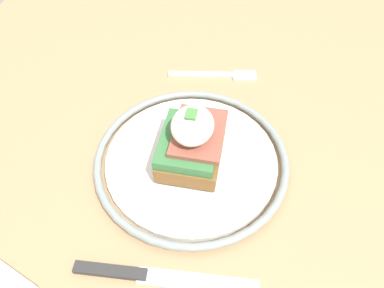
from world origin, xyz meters
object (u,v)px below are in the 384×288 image
(sandwich, at_px, (192,139))
(plate, at_px, (192,157))
(fork, at_px, (218,75))
(knife, at_px, (150,276))

(sandwich, bearing_deg, plate, -63.94)
(plate, bearing_deg, fork, 177.22)
(plate, relative_size, sandwich, 2.65)
(plate, relative_size, fork, 1.78)
(knife, bearing_deg, sandwich, 174.47)
(sandwich, height_order, fork, sandwich)
(fork, bearing_deg, plate, -2.78)
(knife, bearing_deg, plate, 174.51)
(fork, bearing_deg, knife, -4.07)
(fork, bearing_deg, sandwich, -2.75)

